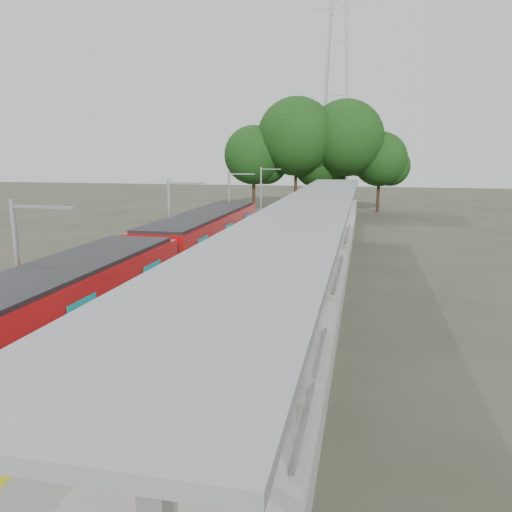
{
  "coord_description": "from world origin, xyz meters",
  "views": [
    {
      "loc": [
        3.72,
        -5.66,
        6.71
      ],
      "look_at": [
        -0.8,
        15.25,
        2.3
      ],
      "focal_mm": 35.0,
      "sensor_mm": 36.0,
      "label": 1
    }
  ],
  "objects_px": {
    "train": "(149,273)",
    "bench_far": "(335,238)",
    "bench_mid": "(310,285)",
    "info_pillar_far": "(324,230)",
    "bench_near": "(253,395)",
    "litter_bin": "(298,271)",
    "info_pillar_near": "(283,374)"
  },
  "relations": [
    {
      "from": "bench_near",
      "to": "litter_bin",
      "type": "distance_m",
      "value": 12.21
    },
    {
      "from": "litter_bin",
      "to": "bench_far",
      "type": "bearing_deg",
      "value": 83.19
    },
    {
      "from": "train",
      "to": "litter_bin",
      "type": "xyz_separation_m",
      "value": [
        5.44,
        4.04,
        -0.56
      ]
    },
    {
      "from": "train",
      "to": "bench_far",
      "type": "distance_m",
      "value": 14.88
    },
    {
      "from": "bench_far",
      "to": "info_pillar_near",
      "type": "relative_size",
      "value": 0.84
    },
    {
      "from": "bench_near",
      "to": "bench_far",
      "type": "relative_size",
      "value": 1.1
    },
    {
      "from": "info_pillar_near",
      "to": "bench_near",
      "type": "bearing_deg",
      "value": -126.75
    },
    {
      "from": "bench_near",
      "to": "bench_mid",
      "type": "bearing_deg",
      "value": 105.5
    },
    {
      "from": "bench_far",
      "to": "info_pillar_far",
      "type": "distance_m",
      "value": 1.22
    },
    {
      "from": "info_pillar_near",
      "to": "bench_mid",
      "type": "bearing_deg",
      "value": 89.15
    },
    {
      "from": "train",
      "to": "bench_far",
      "type": "xyz_separation_m",
      "value": [
        6.55,
        13.35,
        -0.55
      ]
    },
    {
      "from": "bench_mid",
      "to": "litter_bin",
      "type": "relative_size",
      "value": 1.6
    },
    {
      "from": "bench_mid",
      "to": "litter_bin",
      "type": "height_order",
      "value": "bench_mid"
    },
    {
      "from": "bench_mid",
      "to": "train",
      "type": "bearing_deg",
      "value": -157.58
    },
    {
      "from": "bench_mid",
      "to": "bench_far",
      "type": "bearing_deg",
      "value": 97.54
    },
    {
      "from": "bench_mid",
      "to": "bench_far",
      "type": "xyz_separation_m",
      "value": [
        0.32,
        11.87,
        -0.04
      ]
    },
    {
      "from": "train",
      "to": "bench_near",
      "type": "distance_m",
      "value": 10.16
    },
    {
      "from": "info_pillar_near",
      "to": "litter_bin",
      "type": "relative_size",
      "value": 1.75
    },
    {
      "from": "info_pillar_far",
      "to": "litter_bin",
      "type": "height_order",
      "value": "info_pillar_far"
    },
    {
      "from": "litter_bin",
      "to": "info_pillar_near",
      "type": "bearing_deg",
      "value": -84.3
    },
    {
      "from": "info_pillar_near",
      "to": "train",
      "type": "bearing_deg",
      "value": 128.71
    },
    {
      "from": "litter_bin",
      "to": "info_pillar_far",
      "type": "bearing_deg",
      "value": 88.26
    },
    {
      "from": "train",
      "to": "bench_far",
      "type": "height_order",
      "value": "train"
    },
    {
      "from": "info_pillar_far",
      "to": "bench_near",
      "type": "bearing_deg",
      "value": -87.27
    },
    {
      "from": "bench_near",
      "to": "litter_bin",
      "type": "xyz_separation_m",
      "value": [
        -0.61,
        12.19,
        -0.06
      ]
    },
    {
      "from": "bench_far",
      "to": "litter_bin",
      "type": "bearing_deg",
      "value": -102.55
    },
    {
      "from": "bench_mid",
      "to": "info_pillar_far",
      "type": "xyz_separation_m",
      "value": [
        -0.48,
        12.72,
        0.33
      ]
    },
    {
      "from": "info_pillar_far",
      "to": "litter_bin",
      "type": "distance_m",
      "value": 10.16
    },
    {
      "from": "train",
      "to": "info_pillar_near",
      "type": "xyz_separation_m",
      "value": [
        6.58,
        -7.35,
        -0.31
      ]
    },
    {
      "from": "train",
      "to": "info_pillar_far",
      "type": "bearing_deg",
      "value": 67.94
    },
    {
      "from": "train",
      "to": "bench_far",
      "type": "relative_size",
      "value": 19.18
    },
    {
      "from": "info_pillar_near",
      "to": "bench_far",
      "type": "bearing_deg",
      "value": 86.95
    }
  ]
}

